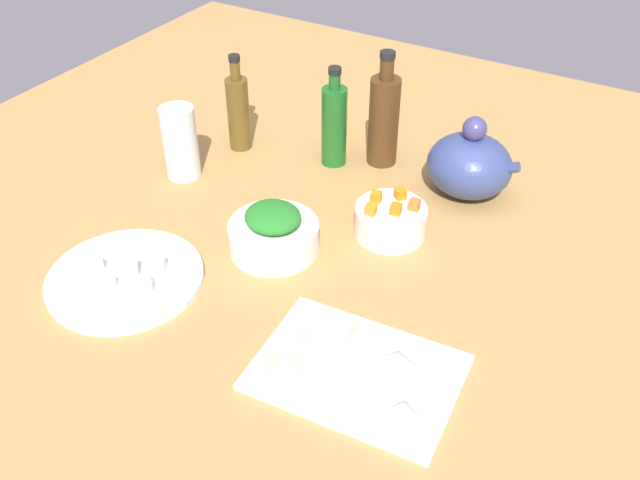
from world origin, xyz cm
name	(u,v)px	position (x,y,z in cm)	size (l,w,h in cm)	color
tabletop	(320,270)	(0.00, 0.00, 1.50)	(190.00, 190.00, 3.00)	#AB8046
cutting_board	(357,372)	(17.00, -18.78, 3.50)	(28.40, 20.10, 1.00)	white
plate_tofu	(125,278)	(-25.26, -20.10, 3.60)	(25.62, 25.62, 1.20)	white
bowl_greens	(274,237)	(-8.85, -0.60, 5.61)	(15.57, 15.57, 5.22)	white
bowl_carrots	(390,221)	(6.51, 13.55, 5.76)	(12.70, 12.70, 5.52)	white
teapot	(470,165)	(13.45, 32.90, 9.27)	(17.66, 14.99, 16.12)	#35447A
bottle_0	(238,111)	(-34.32, 25.31, 11.39)	(4.62, 4.62, 20.53)	brown
bottle_1	(334,124)	(-14.17, 29.84, 11.75)	(5.09, 5.09, 20.72)	#1A5D21
bottle_2	(384,118)	(-5.81, 35.08, 12.82)	(6.03, 6.03, 23.71)	#4C2E17
drinking_glass_0	(180,142)	(-37.76, 10.59, 10.30)	(6.81, 6.81, 14.60)	white
carrot_cube_0	(376,197)	(3.18, 14.17, 9.42)	(1.80, 1.80, 1.80)	orange
carrot_cube_1	(396,209)	(7.80, 12.52, 9.42)	(1.80, 1.80, 1.80)	orange
carrot_cube_2	(400,194)	(6.43, 17.17, 9.42)	(1.80, 1.80, 1.80)	orange
carrot_cube_3	(371,209)	(4.11, 10.27, 9.42)	(1.80, 1.80, 1.80)	orange
carrot_cube_4	(414,205)	(10.01, 15.28, 9.42)	(1.80, 1.80, 1.80)	orange
chopped_greens_mound	(273,217)	(-8.85, -0.60, 9.89)	(9.92, 9.33, 3.33)	#247725
tofu_cube_0	(145,283)	(-20.18, -20.75, 5.30)	(2.20, 2.20, 2.20)	white
tofu_cube_1	(106,283)	(-25.55, -23.84, 5.30)	(2.20, 2.20, 2.20)	#E6F6CC
tofu_cube_2	(131,268)	(-24.65, -18.98, 5.30)	(2.20, 2.20, 2.20)	white
tofu_cube_3	(158,264)	(-21.43, -16.08, 5.30)	(2.20, 2.20, 2.20)	white
tofu_cube_4	(94,265)	(-30.49, -21.40, 5.30)	(2.20, 2.20, 2.20)	#FBECCF
dumpling_0	(312,337)	(8.80, -17.36, 5.10)	(4.11, 3.80, 2.19)	beige
dumpling_1	(396,359)	(21.38, -15.31, 5.28)	(5.17, 4.45, 2.57)	beige
dumpling_2	(361,333)	(14.80, -13.42, 5.52)	(5.27, 4.78, 3.04)	beige
dumpling_3	(403,410)	(25.94, -23.01, 5.44)	(4.11, 4.09, 2.87)	beige
dumpling_4	(285,359)	(7.81, -23.27, 5.40)	(5.33, 5.29, 2.80)	beige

